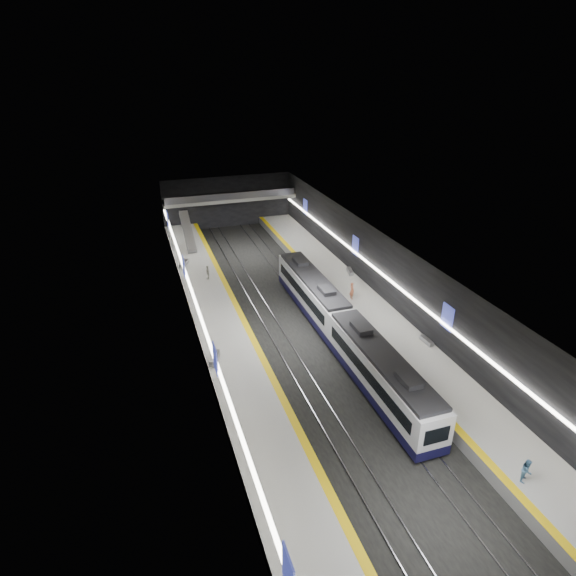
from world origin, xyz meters
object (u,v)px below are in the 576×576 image
object	(u,v)px
train	(342,326)
bench_right_near	(427,341)
passenger_right_a	(352,291)
bench_left_far	(184,264)
passenger_left_a	(208,272)
bench_left_near	(215,358)
passenger_right_b	(527,470)
escalator	(188,231)
bench_right_far	(350,271)

from	to	relation	value
train	bench_right_near	xyz separation A→B (m)	(7.00, -3.27, -1.00)
passenger_right_a	train	bearing A→B (deg)	144.25
bench_left_far	passenger_left_a	world-z (taller)	passenger_left_a
bench_right_near	passenger_right_a	size ratio (longest dim) A/B	0.87
bench_left_near	bench_right_near	xyz separation A→B (m)	(18.76, -3.23, -0.05)
bench_right_near	passenger_right_b	size ratio (longest dim) A/B	1.01
bench_right_near	passenger_right_a	xyz separation A→B (m)	(-2.71, 10.19, 0.73)
bench_right_near	passenger_right_b	bearing A→B (deg)	-103.32
escalator	bench_left_far	world-z (taller)	escalator
train	passenger_right_a	xyz separation A→B (m)	(4.29, 6.92, -0.27)
escalator	passenger_left_a	bearing A→B (deg)	-87.24
escalator	bench_right_far	bearing A→B (deg)	-42.98
escalator	bench_right_near	xyz separation A→B (m)	(17.00, -32.25, -1.70)
escalator	bench_right_near	bearing A→B (deg)	-62.20
passenger_left_a	bench_right_near	bearing A→B (deg)	46.17
bench_right_far	train	bearing A→B (deg)	-105.36
train	bench_right_far	xyz separation A→B (m)	(7.00, 13.14, -0.97)
passenger_right_a	passenger_left_a	size ratio (longest dim) A/B	1.14
bench_right_far	passenger_right_b	bearing A→B (deg)	-82.88
passenger_right_a	passenger_left_a	distance (m)	16.94
bench_left_far	passenger_right_b	bearing A→B (deg)	-44.22
escalator	bench_right_near	world-z (taller)	escalator
escalator	bench_right_far	xyz separation A→B (m)	(17.00, -15.84, -1.68)
train	bench_right_near	bearing A→B (deg)	-25.01
bench_left_far	passenger_left_a	xyz separation A→B (m)	(2.19, -4.85, 0.57)
train	passenger_right_a	size ratio (longest dim) A/B	16.14
train	escalator	world-z (taller)	escalator
bench_right_far	passenger_left_a	world-z (taller)	passenger_left_a
escalator	bench_right_far	size ratio (longest dim) A/B	4.37
train	escalator	distance (m)	30.67
passenger_left_a	passenger_right_a	bearing A→B (deg)	61.01
train	bench_right_far	world-z (taller)	train
passenger_right_b	passenger_left_a	world-z (taller)	passenger_left_a
bench_left_near	bench_right_far	size ratio (longest dim) A/B	1.12
passenger_left_a	escalator	bearing A→B (deg)	-170.26
bench_left_far	passenger_right_b	size ratio (longest dim) A/B	1.26
escalator	bench_left_near	bearing A→B (deg)	-93.47
train	bench_left_near	bearing A→B (deg)	-179.82
passenger_right_a	bench_right_far	bearing A→B (deg)	-27.44
bench_left_near	passenger_right_a	world-z (taller)	passenger_right_a
escalator	bench_left_near	world-z (taller)	escalator
bench_left_near	passenger_left_a	bearing A→B (deg)	103.49
passenger_right_b	passenger_right_a	bearing A→B (deg)	53.68
passenger_right_a	bench_right_near	bearing A→B (deg)	-169.05
bench_right_near	passenger_right_b	world-z (taller)	passenger_right_b
bench_right_far	passenger_right_a	world-z (taller)	passenger_right_a
train	bench_left_near	distance (m)	11.80
bench_right_far	bench_left_near	bearing A→B (deg)	-132.23
escalator	bench_left_near	xyz separation A→B (m)	(-1.76, -29.02, -1.65)
train	escalator	xyz separation A→B (m)	(-10.00, 28.98, 0.70)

